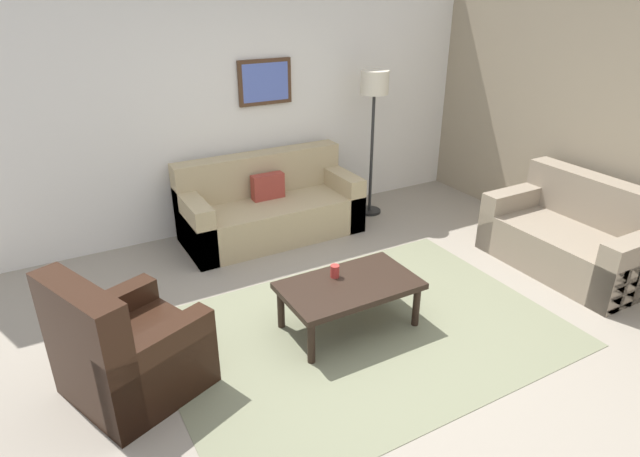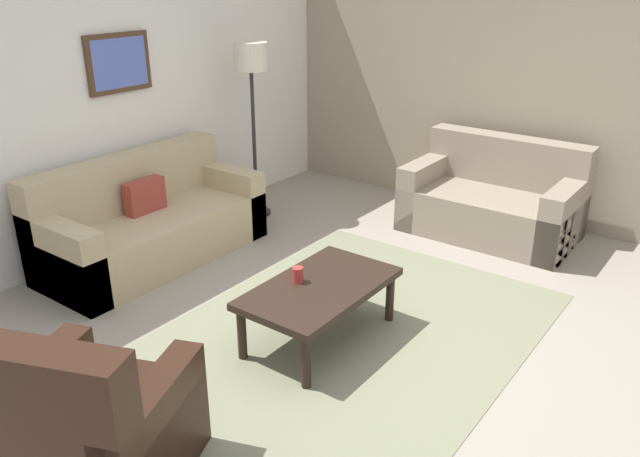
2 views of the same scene
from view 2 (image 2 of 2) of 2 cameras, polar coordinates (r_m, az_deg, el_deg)
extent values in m
plane|color=gray|center=(4.39, 1.90, -9.96)|extent=(8.00, 8.00, 0.00)
cube|color=silver|center=(5.68, -20.50, 11.45)|extent=(6.00, 0.12, 2.80)
cube|color=gray|center=(6.48, 17.75, 13.04)|extent=(0.12, 5.20, 2.80)
cube|color=gray|center=(4.39, 1.90, -9.92)|extent=(3.14, 2.21, 0.01)
cube|color=tan|center=(5.62, -14.64, -0.70)|extent=(1.94, 0.85, 0.42)
cube|color=tan|center=(5.76, -16.81, 2.12)|extent=(1.94, 0.24, 0.88)
cube|color=tan|center=(5.14, -22.17, -2.74)|extent=(0.20, 0.85, 0.62)
cube|color=tan|center=(6.12, -8.51, 2.75)|extent=(0.20, 0.85, 0.62)
cube|color=#99382D|center=(5.56, -15.52, 2.83)|extent=(0.36, 0.12, 0.28)
cube|color=gray|center=(6.16, 15.05, 1.35)|extent=(0.90, 1.54, 0.42)
cube|color=gray|center=(6.38, 16.38, 4.13)|extent=(0.24, 1.54, 0.88)
cube|color=gray|center=(6.38, 9.57, 3.52)|extent=(0.90, 0.20, 0.62)
cube|color=gray|center=(5.94, 21.10, 0.81)|extent=(0.90, 0.20, 0.62)
cube|color=black|center=(3.42, -19.29, -17.74)|extent=(1.04, 1.04, 0.44)
cube|color=black|center=(3.08, -23.03, -17.34)|extent=(0.48, 0.82, 0.95)
cube|color=black|center=(3.23, -14.47, -18.05)|extent=(0.80, 0.45, 0.60)
cube|color=black|center=(3.54, -23.96, -15.37)|extent=(0.80, 0.45, 0.60)
cylinder|color=black|center=(3.85, -1.27, -11.93)|extent=(0.06, 0.06, 0.36)
cylinder|color=black|center=(4.55, 6.33, -6.22)|extent=(0.06, 0.06, 0.36)
cylinder|color=black|center=(4.14, -7.06, -9.42)|extent=(0.06, 0.06, 0.36)
cylinder|color=black|center=(4.80, 0.96, -4.47)|extent=(0.06, 0.06, 0.36)
cube|color=black|center=(4.22, -0.02, -5.39)|extent=(1.10, 0.64, 0.05)
cylinder|color=#B2332D|center=(4.22, -2.01, -4.18)|extent=(0.07, 0.07, 0.10)
cylinder|color=black|center=(6.55, -5.70, 1.49)|extent=(0.28, 0.28, 0.03)
cylinder|color=#262626|center=(6.33, -5.95, 7.49)|extent=(0.04, 0.04, 1.45)
cylinder|color=beige|center=(6.16, -6.28, 15.19)|extent=(0.32, 0.32, 0.26)
cube|color=#472D1C|center=(5.75, -17.70, 14.04)|extent=(0.62, 0.04, 0.49)
cube|color=#5267BC|center=(5.74, -17.60, 14.03)|extent=(0.54, 0.01, 0.41)
camera|label=1|loc=(1.34, 82.48, 13.59)|focal=29.83mm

